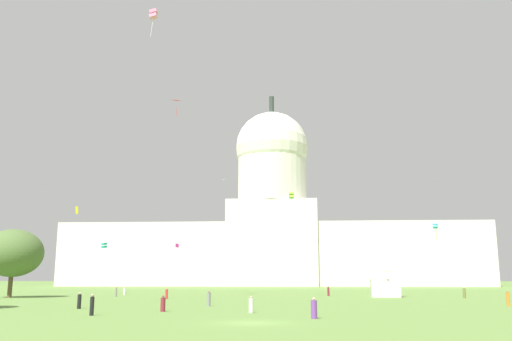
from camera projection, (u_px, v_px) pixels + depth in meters
ground_plane at (250, 323)px, 37.39m from camera, size 800.00×800.00×0.00m
capitol_building at (272, 228)px, 194.57m from camera, size 148.18×26.49×69.72m
event_tent at (385, 276)px, 87.18m from camera, size 5.09×5.59×6.48m
tree_west_mid at (13, 253)px, 85.02m from camera, size 10.52×10.07×10.53m
person_black_front_left at (79, 301)px, 54.24m from camera, size 0.50×0.50×1.63m
person_black_front_right at (92, 305)px, 44.68m from camera, size 0.37×0.37×1.74m
person_orange_edge_west at (508, 299)px, 58.56m from camera, size 0.48×0.48×1.68m
person_grey_deep_crowd at (116, 292)px, 87.84m from camera, size 0.46×0.46×1.55m
person_grey_near_tree_west at (209, 299)px, 59.11m from camera, size 0.44×0.44×1.68m
person_white_near_tree_east at (251, 305)px, 48.31m from camera, size 0.53×0.53×1.46m
person_maroon_near_tent at (163, 304)px, 49.74m from camera, size 0.61×0.61×1.48m
person_white_mid_right at (125, 291)px, 96.71m from camera, size 0.47×0.47×1.51m
person_purple_lawn_far_left at (314, 309)px, 41.29m from camera, size 0.64×0.64×1.59m
person_red_mid_left at (166, 294)px, 79.11m from camera, size 0.41×0.41×1.56m
person_maroon_aisle_center at (328, 291)px, 90.72m from camera, size 0.49×0.49×1.67m
person_olive_back_right at (464, 293)px, 81.70m from camera, size 0.55×0.55×1.69m
kite_cyan_low at (435, 226)px, 123.93m from camera, size 1.37×1.42×3.83m
kite_red_high at (175, 103)px, 108.26m from camera, size 1.97×1.44×3.10m
kite_magenta_low at (177, 247)px, 125.87m from camera, size 0.70×0.88×3.44m
kite_yellow_low at (77, 210)px, 98.85m from camera, size 0.53×0.48×1.36m
kite_lime_low at (292, 195)px, 89.29m from camera, size 0.80×0.85×3.16m
kite_white_mid at (226, 181)px, 123.34m from camera, size 1.18×1.30×0.32m
kite_pink_high at (153, 14)px, 82.62m from camera, size 1.23×1.14×4.33m
kite_turquoise_low at (104, 245)px, 108.79m from camera, size 1.21×1.23×1.15m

